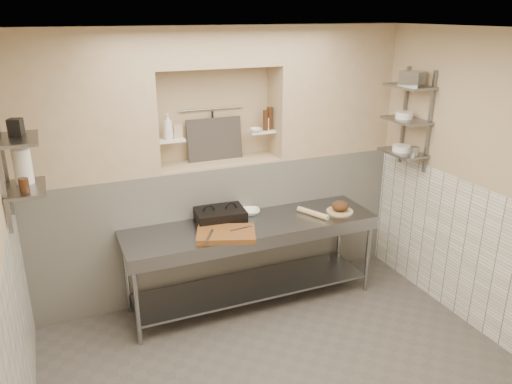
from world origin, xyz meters
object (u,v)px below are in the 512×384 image
cutting_board (226,234)px  jug_left (23,166)px  mixing_bowl (250,212)px  bottle_soap (168,126)px  prep_table (252,247)px  rolling_pin (313,213)px  panini_press (220,215)px  bowl_alcove (255,130)px  bread_loaf (340,206)px

cutting_board → jug_left: (-1.65, 0.14, 0.83)m
mixing_bowl → bottle_soap: bearing=157.0°
prep_table → bottle_soap: size_ratio=10.07×
rolling_pin → jug_left: (-2.67, 0.01, 0.83)m
panini_press → bowl_alcove: bearing=37.5°
jug_left → rolling_pin: bearing=-0.3°
prep_table → panini_press: (-0.28, 0.18, 0.32)m
rolling_pin → bowl_alcove: (-0.41, 0.57, 0.80)m
prep_table → jug_left: bearing=-179.1°
panini_press → jug_left: bearing=-168.0°
prep_table → rolling_pin: bearing=-3.7°
panini_press → prep_table: bearing=-28.8°
cutting_board → jug_left: jug_left is taller
mixing_bowl → bowl_alcove: bowl_alcove is taller
bread_loaf → cutting_board: bearing=-175.4°
prep_table → panini_press: 0.47m
prep_table → cutting_board: size_ratio=4.71×
mixing_bowl → rolling_pin: 0.66m
bowl_alcove → jug_left: 2.32m
mixing_bowl → bowl_alcove: 0.87m
rolling_pin → jug_left: jug_left is taller
mixing_bowl → bread_loaf: (0.91, -0.32, 0.04)m
bottle_soap → jug_left: 1.46m
cutting_board → bowl_alcove: 1.22m
prep_table → bowl_alcove: bearing=64.1°
bottle_soap → jug_left: size_ratio=0.91×
mixing_bowl → jug_left: size_ratio=0.75×
panini_press → bread_loaf: panini_press is taller
cutting_board → bowl_alcove: size_ratio=4.40×
bread_loaf → bottle_soap: (-1.65, 0.64, 0.87)m
panini_press → bread_loaf: 1.29m
panini_press → cutting_board: panini_press is taller
cutting_board → bottle_soap: bearing=113.8°
bread_loaf → bowl_alcove: 1.21m
mixing_bowl → prep_table: bearing=-106.6°
rolling_pin → bowl_alcove: 1.07m
cutting_board → rolling_pin: rolling_pin is taller
cutting_board → mixing_bowl: 0.60m
bowl_alcove → jug_left: size_ratio=0.44×
prep_table → bowl_alcove: (0.26, 0.53, 1.09)m
prep_table → mixing_bowl: 0.39m
panini_press → rolling_pin: (0.95, -0.23, -0.04)m
cutting_board → mixing_bowl: size_ratio=2.61×
bottle_soap → bowl_alcove: 0.93m
panini_press → rolling_pin: bearing=-8.7°
bread_loaf → bowl_alcove: bowl_alcove is taller
prep_table → bottle_soap: bearing=139.5°
bottle_soap → jug_left: (-1.33, -0.60, -0.09)m
prep_table → mixing_bowl: mixing_bowl is taller
rolling_pin → mixing_bowl: bearing=153.3°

